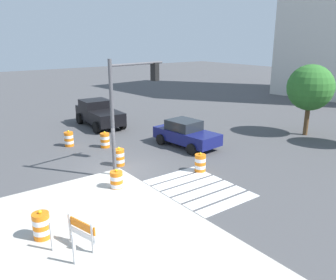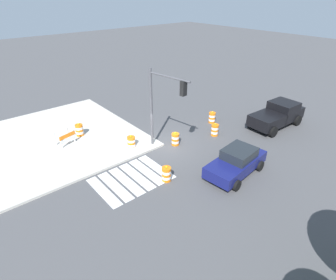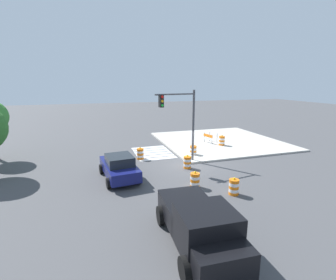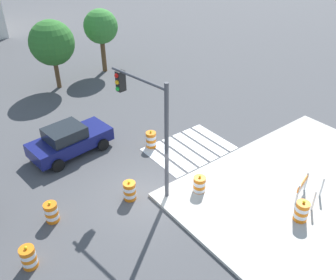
{
  "view_description": "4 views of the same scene",
  "coord_description": "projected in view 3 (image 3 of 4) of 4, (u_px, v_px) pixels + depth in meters",
  "views": [
    {
      "loc": [
        14.66,
        -7.88,
        6.57
      ],
      "look_at": [
        1.02,
        2.31,
        1.48
      ],
      "focal_mm": 36.93,
      "sensor_mm": 36.0,
      "label": 1
    },
    {
      "loc": [
        10.89,
        13.41,
        10.03
      ],
      "look_at": [
        0.12,
        0.58,
        0.77
      ],
      "focal_mm": 29.44,
      "sensor_mm": 36.0,
      "label": 2
    },
    {
      "loc": [
        -16.9,
        7.02,
        6.23
      ],
      "look_at": [
        2.35,
        0.9,
        1.49
      ],
      "focal_mm": 26.56,
      "sensor_mm": 36.0,
      "label": 3
    },
    {
      "loc": [
        -6.99,
        -10.47,
        11.12
      ],
      "look_at": [
        1.93,
        1.03,
        1.77
      ],
      "focal_mm": 38.82,
      "sensor_mm": 36.0,
      "label": 4
    }
  ],
  "objects": [
    {
      "name": "crosswalk_stripes",
      "position": [
        153.0,
        153.0,
        22.35
      ],
      "size": [
        4.35,
        3.2,
        0.02
      ],
      "color": "silver",
      "rests_on": "ground"
    },
    {
      "name": "pickup_truck",
      "position": [
        200.0,
        226.0,
        9.3
      ],
      "size": [
        5.24,
        2.55,
        1.92
      ],
      "color": "black",
      "rests_on": "ground"
    },
    {
      "name": "traffic_light_pole",
      "position": [
        181.0,
        114.0,
        18.52
      ],
      "size": [
        0.77,
        3.27,
        5.5
      ],
      "color": "#4C4C51",
      "rests_on": "sidewalk_corner"
    },
    {
      "name": "traffic_barrel_crosswalk_end",
      "position": [
        234.0,
        187.0,
        14.0
      ],
      "size": [
        0.56,
        0.56,
        1.02
      ],
      "color": "orange",
      "rests_on": "ground"
    },
    {
      "name": "ground_plane",
      "position": [
        188.0,
        165.0,
        19.17
      ],
      "size": [
        120.0,
        120.0,
        0.0
      ],
      "primitive_type": "plane",
      "color": "#474749"
    },
    {
      "name": "construction_barricade",
      "position": [
        209.0,
        137.0,
        25.3
      ],
      "size": [
        1.4,
        1.08,
        1.0
      ],
      "color": "silver",
      "rests_on": "sidewalk_corner"
    },
    {
      "name": "sports_car",
      "position": [
        119.0,
        167.0,
        16.23
      ],
      "size": [
        4.47,
        2.47,
        1.63
      ],
      "color": "navy",
      "rests_on": "ground"
    },
    {
      "name": "traffic_barrel_median_far",
      "position": [
        193.0,
        151.0,
        21.27
      ],
      "size": [
        0.56,
        0.56,
        1.02
      ],
      "color": "orange",
      "rests_on": "ground"
    },
    {
      "name": "traffic_barrel_on_sidewalk",
      "position": [
        222.0,
        141.0,
        24.34
      ],
      "size": [
        0.56,
        0.56,
        1.02
      ],
      "color": "orange",
      "rests_on": "sidewalk_corner"
    },
    {
      "name": "traffic_barrel_median_near",
      "position": [
        195.0,
        180.0,
        14.96
      ],
      "size": [
        0.56,
        0.56,
        1.02
      ],
      "color": "orange",
      "rests_on": "ground"
    },
    {
      "name": "traffic_barrel_far_curb",
      "position": [
        187.0,
        162.0,
        18.27
      ],
      "size": [
        0.56,
        0.56,
        1.02
      ],
      "color": "orange",
      "rests_on": "ground"
    },
    {
      "name": "sidewalk_corner",
      "position": [
        219.0,
        141.0,
        26.49
      ],
      "size": [
        12.0,
        12.0,
        0.15
      ],
      "primitive_type": "cube",
      "color": "#BCB7AD",
      "rests_on": "ground"
    },
    {
      "name": "traffic_barrel_near_corner",
      "position": [
        140.0,
        154.0,
        20.42
      ],
      "size": [
        0.56,
        0.56,
        1.02
      ],
      "color": "orange",
      "rests_on": "ground"
    }
  ]
}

